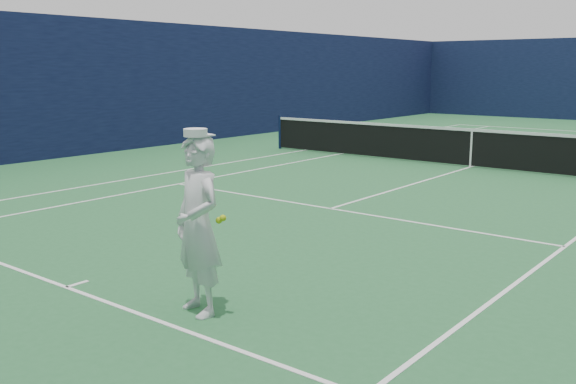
# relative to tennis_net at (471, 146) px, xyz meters

# --- Properties ---
(ground) EXTENTS (80.00, 80.00, 0.00)m
(ground) POSITION_rel_tennis_net_xyz_m (0.00, 0.00, -0.55)
(ground) COLOR #266335
(ground) RESTS_ON ground
(court_markings) EXTENTS (11.03, 23.83, 0.01)m
(court_markings) POSITION_rel_tennis_net_xyz_m (0.00, 0.00, -0.55)
(court_markings) COLOR white
(court_markings) RESTS_ON ground
(windscreen_fence) EXTENTS (20.12, 36.12, 4.00)m
(windscreen_fence) POSITION_rel_tennis_net_xyz_m (0.00, 0.00, 1.45)
(windscreen_fence) COLOR #0F1637
(windscreen_fence) RESTS_ON ground
(tennis_net) EXTENTS (12.88, 0.09, 1.07)m
(tennis_net) POSITION_rel_tennis_net_xyz_m (0.00, 0.00, 0.00)
(tennis_net) COLOR #141E4C
(tennis_net) RESTS_ON ground
(tennis_player) EXTENTS (0.78, 0.66, 1.95)m
(tennis_player) POSITION_rel_tennis_net_xyz_m (1.80, -11.44, 0.40)
(tennis_player) COLOR white
(tennis_player) RESTS_ON ground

